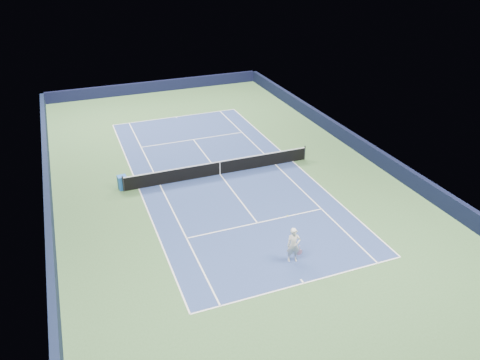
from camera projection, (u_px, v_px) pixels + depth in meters
name	position (u px, v px, depth m)	size (l,w,h in m)	color
ground	(220.00, 174.00, 31.52)	(40.00, 40.00, 0.00)	#395D32
wall_far	(156.00, 86.00, 47.57)	(22.00, 0.35, 1.10)	black
wall_right	(357.00, 144.00, 34.74)	(0.35, 40.00, 1.10)	black
wall_left	(48.00, 196.00, 27.79)	(0.35, 40.00, 1.10)	#111933
court_surface	(220.00, 174.00, 31.52)	(10.97, 23.77, 0.01)	navy
baseline_far	(176.00, 117.00, 41.29)	(10.97, 0.08, 0.00)	white
baseline_near	(304.00, 283.00, 21.74)	(10.97, 0.08, 0.00)	white
sideline_doubles_right	(293.00, 161.00, 33.28)	(0.08, 23.77, 0.00)	white
sideline_doubles_left	(139.00, 189.00, 29.76)	(0.08, 23.77, 0.00)	white
sideline_singles_right	(275.00, 164.00, 32.84)	(0.08, 23.77, 0.00)	white
sideline_singles_left	(160.00, 185.00, 30.20)	(0.08, 23.77, 0.00)	white
service_line_far	(193.00, 140.00, 36.78)	(8.23, 0.08, 0.00)	white
service_line_near	(257.00, 223.00, 26.26)	(8.23, 0.08, 0.00)	white
center_service_line	(220.00, 174.00, 31.52)	(0.08, 12.80, 0.00)	white
center_mark_far	(176.00, 117.00, 41.17)	(0.08, 0.30, 0.00)	white
center_mark_near	(302.00, 281.00, 21.87)	(0.08, 0.30, 0.00)	white
tennis_net	(220.00, 168.00, 31.29)	(12.90, 0.10, 1.07)	black
sponsor_cube	(123.00, 182.00, 29.56)	(0.61, 0.55, 0.91)	#1C53AA
tennis_player	(294.00, 245.00, 22.83)	(0.87, 1.33, 2.04)	silver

